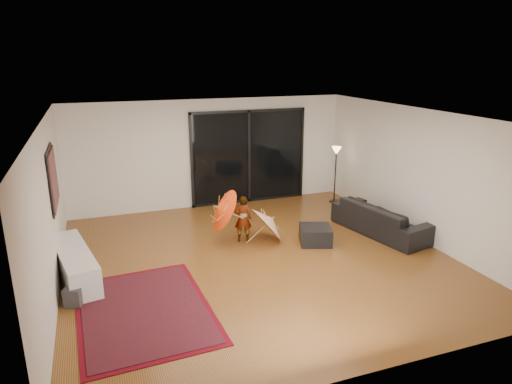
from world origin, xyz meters
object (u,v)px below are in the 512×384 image
media_console (75,264)px  child (243,219)px  ottoman (315,235)px  sofa (381,219)px

media_console → child: (3.25, 0.60, 0.22)m
ottoman → media_console: bearing=179.9°
sofa → child: child is taller
sofa → child: bearing=66.7°
sofa → ottoman: size_ratio=3.64×
media_console → child: 3.31m
ottoman → child: 1.52m
media_console → sofa: (6.20, 0.01, 0.06)m
child → media_console: bearing=27.1°
ottoman → child: (-1.36, 0.61, 0.31)m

